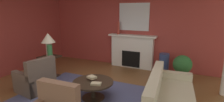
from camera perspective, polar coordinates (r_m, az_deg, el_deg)
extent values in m
plane|color=brown|center=(4.60, -6.40, -14.81)|extent=(8.89, 8.89, 0.00)
cube|color=#9E3833|center=(6.82, 6.44, 7.91)|extent=(7.44, 0.12, 3.09)
cube|color=#9E3833|center=(6.79, -31.46, 6.07)|extent=(0.12, 6.45, 3.09)
cube|color=#4C517A|center=(4.58, -6.06, -14.85)|extent=(3.71, 2.39, 0.01)
cube|color=white|center=(6.75, 6.48, -0.30)|extent=(1.60, 0.25, 1.19)
cube|color=black|center=(6.79, 6.37, -2.37)|extent=(0.70, 0.26, 0.60)
cube|color=white|center=(6.61, 6.54, 4.94)|extent=(1.80, 0.35, 0.06)
cube|color=silver|center=(6.68, 7.09, 10.89)|extent=(1.15, 0.04, 1.00)
cube|color=#BCB299|center=(3.87, 13.74, -10.07)|extent=(0.38, 2.11, 0.40)
cube|color=#BCB299|center=(4.87, 18.94, -9.86)|extent=(0.91, 0.28, 0.62)
cube|color=brown|center=(5.29, -23.58, -9.44)|extent=(0.92, 0.92, 0.44)
cube|color=brown|center=(4.88, -22.04, -5.24)|extent=(0.28, 0.82, 0.51)
cube|color=brown|center=(5.43, -20.72, -7.71)|extent=(0.81, 0.27, 0.60)
cube|color=brown|center=(5.11, -26.80, -9.59)|extent=(0.81, 0.27, 0.60)
cube|color=brown|center=(3.29, -16.87, -13.71)|extent=(0.81, 0.19, 0.51)
cylinder|color=#2D2319|center=(4.40, -6.19, -9.96)|extent=(1.00, 1.00, 0.04)
cylinder|color=#2D2319|center=(4.49, -6.12, -12.61)|extent=(0.12, 0.12, 0.41)
cylinder|color=#2D2319|center=(4.58, -6.06, -14.75)|extent=(0.56, 0.56, 0.03)
cube|color=#2D2319|center=(6.03, -19.54, -1.79)|extent=(0.56, 0.56, 0.04)
cube|color=#2D2319|center=(6.12, -19.29, -4.95)|extent=(0.10, 0.10, 0.66)
cube|color=#2D2319|center=(6.22, -19.08, -7.67)|extent=(0.45, 0.45, 0.04)
cylinder|color=beige|center=(5.98, -19.72, 0.49)|extent=(0.18, 0.18, 0.45)
cone|color=beige|center=(5.91, -20.00, 4.04)|extent=(0.44, 0.44, 0.30)
cylinder|color=#9E3328|center=(6.74, 2.05, 7.41)|extent=(0.10, 0.10, 0.46)
cylinder|color=#33703D|center=(5.79, -19.47, -0.08)|extent=(0.16, 0.16, 0.41)
cylinder|color=navy|center=(6.25, 16.42, -4.05)|extent=(0.33, 0.33, 0.73)
cube|color=tan|center=(4.20, -5.17, -10.47)|extent=(0.27, 0.21, 0.04)
cube|color=tan|center=(4.45, -6.53, -8.42)|extent=(0.25, 0.23, 0.06)
cylinder|color=#333333|center=(5.86, 21.48, -7.80)|extent=(0.32, 0.32, 0.30)
sphere|color=#28602D|center=(5.74, 21.81, -4.03)|extent=(0.56, 0.56, 0.56)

